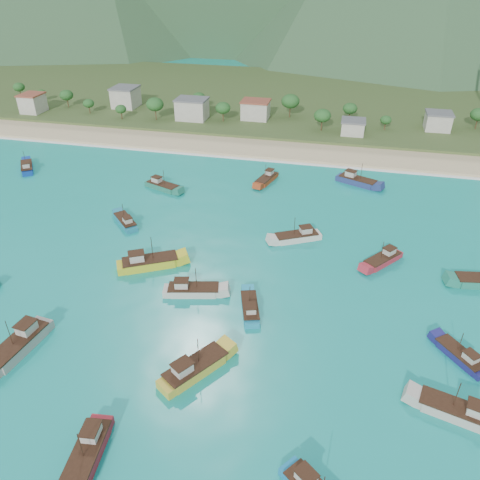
% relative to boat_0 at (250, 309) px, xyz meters
% --- Properties ---
extents(ground, '(600.00, 600.00, 0.00)m').
position_rel_boat_0_xyz_m(ground, '(-9.13, -0.01, -0.56)').
color(ground, '#0C8689').
rests_on(ground, ground).
extents(beach, '(400.00, 18.00, 1.20)m').
position_rel_boat_0_xyz_m(beach, '(-9.13, 78.99, -0.56)').
color(beach, beige).
rests_on(beach, ground).
extents(land, '(400.00, 110.00, 2.40)m').
position_rel_boat_0_xyz_m(land, '(-9.13, 139.99, -0.56)').
color(land, '#385123').
rests_on(land, ground).
extents(surf_line, '(400.00, 2.50, 0.08)m').
position_rel_boat_0_xyz_m(surf_line, '(-9.13, 69.49, -0.56)').
color(surf_line, white).
rests_on(surf_line, ground).
extents(village, '(213.01, 23.53, 7.15)m').
position_rel_boat_0_xyz_m(village, '(-11.98, 101.93, 4.12)').
color(village, beige).
rests_on(village, ground).
extents(vegetation, '(273.90, 25.29, 8.70)m').
position_rel_boat_0_xyz_m(vegetation, '(-9.37, 103.14, 4.59)').
color(vegetation, '#235623').
rests_on(vegetation, ground).
extents(boat_0, '(5.06, 9.25, 5.24)m').
position_rel_boat_0_xyz_m(boat_0, '(0.00, 0.00, 0.00)').
color(boat_0, teal).
rests_on(boat_0, ground).
extents(boat_3, '(7.39, 8.35, 5.11)m').
position_rel_boat_0_xyz_m(boat_3, '(33.63, -3.76, -0.02)').
color(boat_3, navy).
rests_on(boat_3, ground).
extents(boat_6, '(8.08, 9.69, 5.81)m').
position_rel_boat_0_xyz_m(boat_6, '(-75.33, 46.73, 0.10)').
color(boat_6, navy).
rests_on(boat_6, ground).
extents(boat_7, '(10.42, 7.42, 6.02)m').
position_rel_boat_0_xyz_m(boat_7, '(5.04, 25.57, 0.14)').
color(boat_7, silver).
rests_on(boat_7, ground).
extents(boat_8, '(9.08, 11.19, 6.66)m').
position_rel_boat_0_xyz_m(boat_8, '(-5.06, -15.58, 0.26)').
color(boat_8, gold).
rests_on(boat_8, ground).
extents(boat_9, '(8.19, 9.18, 5.63)m').
position_rel_boat_0_xyz_m(boat_9, '(22.84, 20.68, 0.07)').
color(boat_9, '#B42837').
rests_on(boat_9, ground).
extents(boat_11, '(5.05, 12.32, 7.07)m').
position_rel_boat_0_xyz_m(boat_11, '(-33.20, -17.11, 0.33)').
color(boat_11, '#A6A096').
rests_on(boat_11, ground).
extents(boat_13, '(10.68, 5.21, 6.06)m').
position_rel_boat_0_xyz_m(boat_13, '(-11.23, 2.44, 0.15)').
color(boat_13, beige).
rests_on(boat_13, ground).
extents(boat_16, '(12.24, 8.86, 7.09)m').
position_rel_boat_0_xyz_m(boat_16, '(-22.28, 8.78, 0.34)').
color(boat_16, gold).
rests_on(boat_16, ground).
extents(boat_17, '(11.43, 7.51, 6.54)m').
position_rel_boat_0_xyz_m(boat_17, '(17.16, 58.11, 0.24)').
color(boat_17, navy).
rests_on(boat_17, ground).
extents(boat_18, '(5.27, 9.99, 5.66)m').
position_rel_boat_0_xyz_m(boat_18, '(-6.83, 54.19, 0.08)').
color(boat_18, '#A03818').
rests_on(boat_18, ground).
extents(boat_19, '(10.41, 6.39, 5.92)m').
position_rel_boat_0_xyz_m(boat_19, '(-32.79, 43.45, 0.12)').
color(boat_19, '#206E58').
rests_on(boat_19, ground).
extents(boat_21, '(8.23, 8.30, 5.33)m').
position_rel_boat_0_xyz_m(boat_21, '(-34.12, 23.59, 0.02)').
color(boat_21, teal).
rests_on(boat_21, ground).
extents(boat_22, '(4.30, 10.84, 6.24)m').
position_rel_boat_0_xyz_m(boat_22, '(-13.65, -31.64, 0.18)').
color(boat_22, maroon).
rests_on(boat_22, ground).
extents(boat_26, '(11.24, 5.93, 6.37)m').
position_rel_boat_0_xyz_m(boat_26, '(31.58, -14.88, 0.21)').
color(boat_26, '#B5AFA3').
rests_on(boat_26, ground).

